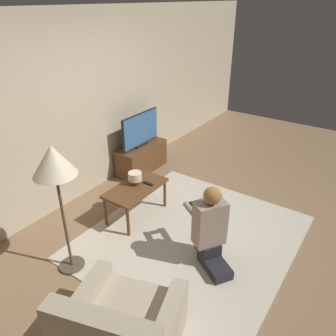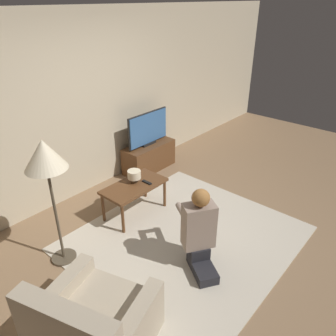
% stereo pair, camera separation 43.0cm
% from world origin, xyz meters
% --- Properties ---
extents(ground_plane, '(10.00, 10.00, 0.00)m').
position_xyz_m(ground_plane, '(0.00, 0.00, 0.00)').
color(ground_plane, '#896B4C').
extents(wall_back, '(10.00, 0.06, 2.60)m').
position_xyz_m(wall_back, '(0.00, 1.93, 1.30)').
color(wall_back, beige).
rests_on(wall_back, ground_plane).
extents(rug, '(2.59, 2.34, 0.02)m').
position_xyz_m(rug, '(0.00, 0.00, 0.01)').
color(rug, beige).
rests_on(rug, ground_plane).
extents(tv_stand, '(0.94, 0.39, 0.46)m').
position_xyz_m(tv_stand, '(1.06, 1.65, 0.23)').
color(tv_stand, brown).
rests_on(tv_stand, ground_plane).
extents(tv, '(0.87, 0.08, 0.56)m').
position_xyz_m(tv, '(1.06, 1.65, 0.75)').
color(tv, black).
rests_on(tv, tv_stand).
extents(coffee_table, '(0.87, 0.46, 0.47)m').
position_xyz_m(coffee_table, '(-0.04, 0.86, 0.41)').
color(coffee_table, brown).
rests_on(coffee_table, ground_plane).
extents(floor_lamp, '(0.42, 0.42, 1.49)m').
position_xyz_m(floor_lamp, '(-1.20, 0.85, 1.27)').
color(floor_lamp, '#4C4233').
rests_on(floor_lamp, ground_plane).
extents(armchair, '(1.03, 1.07, 0.81)m').
position_xyz_m(armchair, '(-1.62, -0.30, 0.27)').
color(armchair, '#B7A88E').
rests_on(armchair, ground_plane).
extents(person_kneeling, '(0.64, 0.79, 0.97)m').
position_xyz_m(person_kneeling, '(-0.25, -0.36, 0.49)').
color(person_kneeling, '#232328').
rests_on(person_kneeling, rug).
extents(table_lamp, '(0.18, 0.18, 0.17)m').
position_xyz_m(table_lamp, '(0.02, 0.91, 0.57)').
color(table_lamp, '#4C3823').
rests_on(table_lamp, coffee_table).
extents(remote, '(0.04, 0.15, 0.02)m').
position_xyz_m(remote, '(0.11, 0.77, 0.47)').
color(remote, black).
rests_on(remote, coffee_table).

